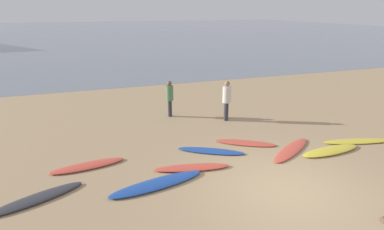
% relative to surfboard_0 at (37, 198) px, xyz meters
% --- Properties ---
extents(ground_plane, '(120.00, 120.00, 0.20)m').
position_rel_surfboard_0_xyz_m(ground_plane, '(5.97, 8.33, -0.15)').
color(ground_plane, tan).
rests_on(ground_plane, ground).
extents(ocean_water, '(140.00, 100.00, 0.01)m').
position_rel_surfboard_0_xyz_m(ocean_water, '(5.97, 60.91, -0.05)').
color(ocean_water, slate).
rests_on(ocean_water, ground).
extents(surfboard_0, '(2.25, 1.32, 0.09)m').
position_rel_surfboard_0_xyz_m(surfboard_0, '(0.00, 0.00, 0.00)').
color(surfboard_0, '#333338').
rests_on(surfboard_0, ground).
extents(surfboard_1, '(2.18, 0.79, 0.09)m').
position_rel_surfboard_0_xyz_m(surfboard_1, '(1.21, 1.36, -0.00)').
color(surfboard_1, '#D84C38').
rests_on(surfboard_1, ground).
extents(surfboard_2, '(2.70, 1.08, 0.10)m').
position_rel_surfboard_0_xyz_m(surfboard_2, '(2.91, -0.30, 0.00)').
color(surfboard_2, '#1E479E').
rests_on(surfboard_2, ground).
extents(surfboard_3, '(2.25, 0.89, 0.09)m').
position_rel_surfboard_0_xyz_m(surfboard_3, '(4.07, 0.24, 0.00)').
color(surfboard_3, '#D84C38').
rests_on(surfboard_3, ground).
extents(surfboard_4, '(2.11, 1.49, 0.07)m').
position_rel_surfboard_0_xyz_m(surfboard_4, '(5.04, 1.13, -0.01)').
color(surfboard_4, '#1E479E').
rests_on(surfboard_4, ground).
extents(surfboard_5, '(2.02, 1.48, 0.06)m').
position_rel_surfboard_0_xyz_m(surfboard_5, '(6.41, 1.34, -0.01)').
color(surfboard_5, '#D84C38').
rests_on(surfboard_5, ground).
extents(surfboard_6, '(2.30, 1.70, 0.07)m').
position_rel_surfboard_0_xyz_m(surfboard_6, '(7.56, 0.35, -0.01)').
color(surfboard_6, '#D84C38').
rests_on(surfboard_6, ground).
extents(surfboard_7, '(2.25, 0.70, 0.10)m').
position_rel_surfboard_0_xyz_m(surfboard_7, '(8.70, -0.16, 0.00)').
color(surfboard_7, yellow).
rests_on(surfboard_7, ground).
extents(surfboard_8, '(2.60, 1.04, 0.07)m').
position_rel_surfboard_0_xyz_m(surfboard_8, '(10.20, 0.17, -0.01)').
color(surfboard_8, yellow).
rests_on(surfboard_8, ground).
extents(person_0, '(0.31, 0.31, 1.55)m').
position_rel_surfboard_0_xyz_m(person_0, '(4.73, 5.03, 0.87)').
color(person_0, '#2D2D38').
rests_on(person_0, ground).
extents(person_1, '(0.34, 0.34, 1.67)m').
position_rel_surfboard_0_xyz_m(person_1, '(6.80, 3.77, 0.94)').
color(person_1, '#2D2D38').
rests_on(person_1, ground).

